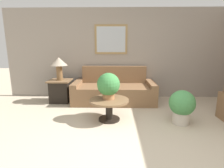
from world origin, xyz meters
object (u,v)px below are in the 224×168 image
side_table (61,91)px  potted_plant_floor (182,105)px  coffee_table (109,105)px  couch_main (114,91)px  potted_plant_on_table (108,85)px  table_lamp (59,64)px

side_table → potted_plant_floor: potted_plant_floor is taller
side_table → coffee_table: bearing=-41.1°
couch_main → potted_plant_on_table: bearing=-94.6°
potted_plant_on_table → potted_plant_floor: potted_plant_on_table is taller
couch_main → side_table: (-1.49, -0.05, 0.01)m
couch_main → potted_plant_on_table: size_ratio=4.08×
coffee_table → potted_plant_floor: size_ratio=1.19×
potted_plant_on_table → potted_plant_floor: size_ratio=0.80×
table_lamp → coffee_table: bearing=-41.1°
couch_main → potted_plant_floor: (1.36, -1.42, 0.08)m
coffee_table → side_table: (-1.41, 1.23, -0.01)m
potted_plant_floor → side_table: bearing=154.3°
side_table → potted_plant_floor: size_ratio=0.90×
couch_main → potted_plant_floor: 1.97m
coffee_table → table_lamp: (-1.41, 1.23, 0.74)m
coffee_table → potted_plant_floor: (1.44, -0.14, 0.05)m
potted_plant_floor → table_lamp: bearing=154.3°
table_lamp → potted_plant_floor: table_lamp is taller
coffee_table → potted_plant_floor: bearing=-5.7°
potted_plant_on_table → coffee_table: bearing=-72.8°
coffee_table → potted_plant_floor: 1.45m
coffee_table → couch_main: bearing=86.2°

